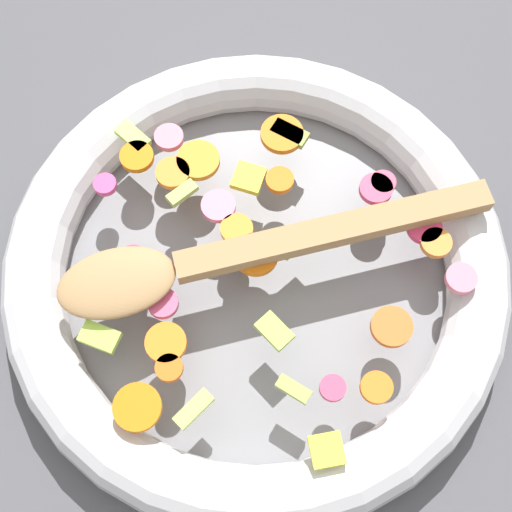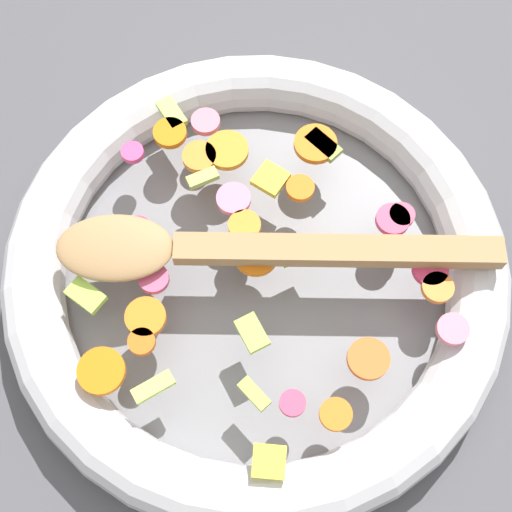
{
  "view_description": "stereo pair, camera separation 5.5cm",
  "coord_description": "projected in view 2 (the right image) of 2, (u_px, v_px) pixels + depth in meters",
  "views": [
    {
      "loc": [
        -0.04,
        0.21,
        0.56
      ],
      "look_at": [
        0.0,
        0.0,
        0.05
      ],
      "focal_mm": 50.0,
      "sensor_mm": 36.0,
      "label": 1
    },
    {
      "loc": [
        -0.09,
        0.19,
        0.56
      ],
      "look_at": [
        0.0,
        0.0,
        0.05
      ],
      "focal_mm": 50.0,
      "sensor_mm": 36.0,
      "label": 2
    }
  ],
  "objects": [
    {
      "name": "skillet",
      "position": [
        256.0,
        269.0,
        0.58
      ],
      "size": [
        0.41,
        0.41,
        0.05
      ],
      "color": "slate",
      "rests_on": "ground_plane"
    },
    {
      "name": "wooden_spoon",
      "position": [
        231.0,
        249.0,
        0.54
      ],
      "size": [
        0.32,
        0.18,
        0.01
      ],
      "color": "#A87F51",
      "rests_on": "chopped_vegetables"
    },
    {
      "name": "chopped_vegetables",
      "position": [
        255.0,
        246.0,
        0.55
      ],
      "size": [
        0.32,
        0.29,
        0.01
      ],
      "color": "orange",
      "rests_on": "skillet"
    },
    {
      "name": "ground_plane",
      "position": [
        256.0,
        278.0,
        0.6
      ],
      "size": [
        4.0,
        4.0,
        0.0
      ],
      "primitive_type": "plane",
      "color": "#4C4C51"
    }
  ]
}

